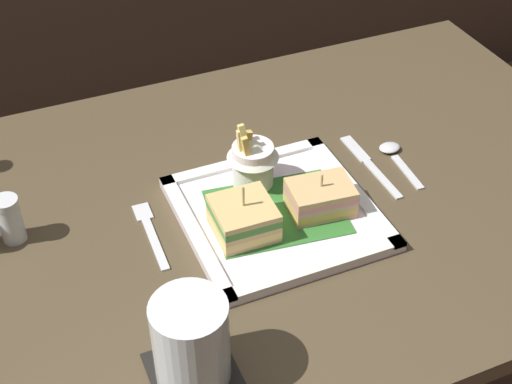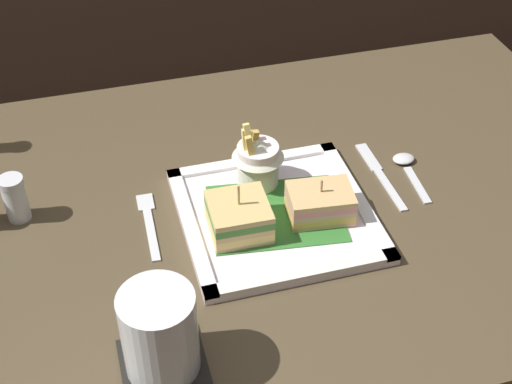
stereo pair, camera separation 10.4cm
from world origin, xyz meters
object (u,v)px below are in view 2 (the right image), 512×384
(sandwich_half_left, at_px, (239,217))
(fork, at_px, (149,222))
(sandwich_half_right, at_px, (320,203))
(water_glass, at_px, (160,337))
(knife, at_px, (379,173))
(dining_table, at_px, (238,262))
(spoon, at_px, (407,165))
(fries_cup, at_px, (257,158))
(pepper_shaker, at_px, (16,201))
(square_plate, at_px, (276,215))

(sandwich_half_left, height_order, fork, sandwich_half_left)
(sandwich_half_right, height_order, water_glass, water_glass)
(sandwich_half_left, distance_m, knife, 0.26)
(dining_table, xyz_separation_m, fork, (-0.13, 0.00, 0.12))
(spoon, bearing_deg, sandwich_half_right, -155.38)
(water_glass, distance_m, knife, 0.47)
(dining_table, distance_m, fork, 0.17)
(fries_cup, bearing_deg, sandwich_half_right, -54.86)
(sandwich_half_right, relative_size, fork, 0.68)
(water_glass, relative_size, pepper_shaker, 1.59)
(sandwich_half_left, bearing_deg, fries_cup, 60.54)
(dining_table, height_order, sandwich_half_left, sandwich_half_left)
(fries_cup, bearing_deg, spoon, -3.34)
(sandwich_half_left, height_order, sandwich_half_right, sandwich_half_left)
(pepper_shaker, bearing_deg, water_glass, -63.87)
(fries_cup, bearing_deg, fork, -169.38)
(dining_table, height_order, knife, knife)
(sandwich_half_right, bearing_deg, square_plate, 161.54)
(sandwich_half_right, bearing_deg, knife, 31.44)
(dining_table, height_order, fork, fork)
(square_plate, height_order, knife, square_plate)
(fork, bearing_deg, sandwich_half_right, -14.55)
(dining_table, relative_size, fries_cup, 11.64)
(fries_cup, relative_size, spoon, 0.91)
(sandwich_half_right, bearing_deg, fries_cup, 125.14)
(knife, height_order, pepper_shaker, pepper_shaker)
(dining_table, xyz_separation_m, spoon, (0.28, 0.02, 0.12))
(dining_table, distance_m, sandwich_half_right, 0.19)
(water_glass, relative_size, fork, 0.80)
(fries_cup, distance_m, pepper_shaker, 0.35)
(water_glass, xyz_separation_m, spoon, (0.43, 0.27, -0.05))
(fork, bearing_deg, dining_table, -1.10)
(knife, relative_size, spoon, 1.43)
(knife, height_order, spoon, spoon)
(water_glass, distance_m, fork, 0.26)
(pepper_shaker, bearing_deg, fries_cup, -4.79)
(sandwich_half_right, xyz_separation_m, knife, (0.13, 0.08, -0.03))
(fork, bearing_deg, knife, 2.44)
(square_plate, xyz_separation_m, pepper_shaker, (-0.35, 0.10, 0.02))
(water_glass, bearing_deg, dining_table, 58.54)
(dining_table, relative_size, sandwich_half_left, 14.98)
(water_glass, bearing_deg, fork, 84.65)
(sandwich_half_right, bearing_deg, fork, 165.45)
(dining_table, bearing_deg, fries_cup, 39.89)
(square_plate, bearing_deg, sandwich_half_right, -18.46)
(dining_table, xyz_separation_m, sandwich_half_right, (0.11, -0.06, 0.15))
(fries_cup, xyz_separation_m, pepper_shaker, (-0.35, 0.03, -0.03))
(square_plate, height_order, spoon, square_plate)
(square_plate, relative_size, fries_cup, 2.47)
(water_glass, height_order, pepper_shaker, water_glass)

